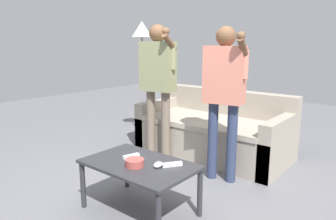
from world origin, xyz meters
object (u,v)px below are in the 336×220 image
at_px(snack_bowl, 135,163).
at_px(player_right, 224,86).
at_px(couch, 214,132).
at_px(floor_lamp, 142,40).
at_px(coffee_table, 139,169).
at_px(game_remote_nunchuk, 158,165).
at_px(game_remote_wand_near, 172,164).
at_px(player_left, 158,76).
at_px(game_remote_wand_far, 131,156).

height_order(snack_bowl, player_right, player_right).
height_order(couch, floor_lamp, floor_lamp).
relative_size(coffee_table, game_remote_nunchuk, 10.55).
xyz_separation_m(coffee_table, game_remote_wand_near, (0.25, 0.12, 0.07)).
height_order(game_remote_nunchuk, player_left, player_left).
height_order(floor_lamp, player_right, floor_lamp).
distance_m(game_remote_nunchuk, player_left, 1.49).
relative_size(snack_bowl, player_right, 0.10).
distance_m(floor_lamp, player_left, 1.02).
relative_size(game_remote_nunchuk, game_remote_wand_near, 0.56).
xyz_separation_m(couch, floor_lamp, (-1.20, -0.05, 1.16)).
distance_m(player_right, game_remote_wand_far, 1.15).
xyz_separation_m(snack_bowl, player_left, (-0.74, 1.14, 0.55)).
relative_size(snack_bowl, game_remote_nunchuk, 1.72).
bearing_deg(game_remote_wand_near, snack_bowl, -140.36).
xyz_separation_m(floor_lamp, game_remote_wand_near, (1.74, -1.48, -0.99)).
xyz_separation_m(game_remote_nunchuk, player_right, (0.02, 0.98, 0.52)).
height_order(game_remote_nunchuk, floor_lamp, floor_lamp).
relative_size(couch, coffee_table, 2.01).
distance_m(couch, snack_bowl, 1.76).
bearing_deg(player_left, coffee_table, -55.97).
relative_size(couch, player_right, 1.20).
relative_size(snack_bowl, game_remote_wand_near, 0.96).
bearing_deg(game_remote_nunchuk, player_left, 130.98).
distance_m(snack_bowl, game_remote_wand_far, 0.20).
xyz_separation_m(player_left, game_remote_wand_far, (0.58, -1.02, -0.57)).
height_order(couch, snack_bowl, couch).
height_order(couch, game_remote_wand_near, couch).
bearing_deg(game_remote_wand_near, game_remote_wand_far, -168.86).
height_order(snack_bowl, game_remote_wand_far, snack_bowl).
height_order(game_remote_nunchuk, game_remote_wand_near, game_remote_nunchuk).
bearing_deg(player_right, couch, 126.67).
bearing_deg(game_remote_wand_near, coffee_table, -155.56).
xyz_separation_m(player_right, game_remote_wand_far, (-0.34, -0.96, -0.53)).
height_order(player_right, player_left, player_left).
relative_size(game_remote_nunchuk, game_remote_wand_far, 0.58).
bearing_deg(snack_bowl, player_left, 123.07).
bearing_deg(player_left, player_right, -3.99).
height_order(coffee_table, player_left, player_left).
bearing_deg(player_right, game_remote_wand_near, -86.79).
distance_m(game_remote_nunchuk, player_right, 1.11).
distance_m(floor_lamp, game_remote_wand_far, 2.29).
xyz_separation_m(couch, game_remote_nunchuk, (0.46, -1.63, 0.17)).
relative_size(player_left, game_remote_wand_near, 10.31).
distance_m(player_left, game_remote_wand_near, 1.47).
bearing_deg(player_right, player_left, 176.01).
bearing_deg(floor_lamp, game_remote_wand_far, -49.18).
bearing_deg(floor_lamp, snack_bowl, -48.04).
xyz_separation_m(floor_lamp, player_left, (0.76, -0.53, -0.43)).
bearing_deg(couch, floor_lamp, -177.65).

